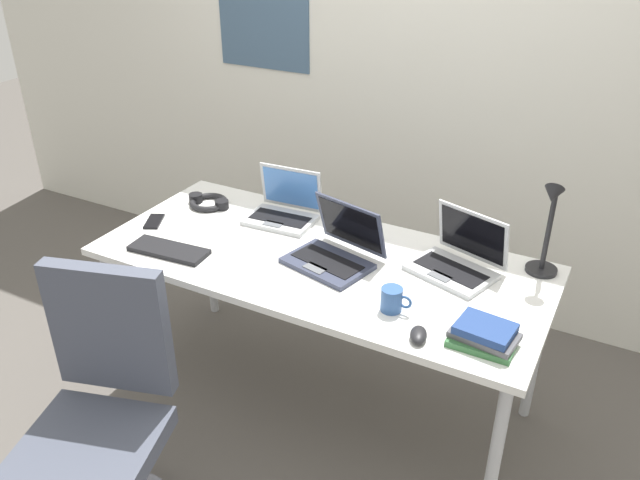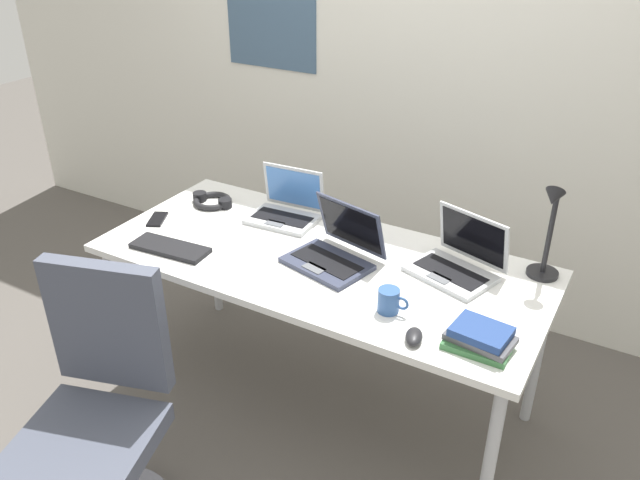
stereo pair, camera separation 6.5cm
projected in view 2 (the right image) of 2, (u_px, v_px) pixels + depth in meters
name	position (u px, v px, depth m)	size (l,w,h in m)	color
ground_plane	(320.00, 398.00, 2.90)	(12.00, 12.00, 0.00)	#56514C
wall_back	(432.00, 60.00, 3.12)	(6.00, 0.13, 2.60)	silver
desk	(320.00, 270.00, 2.57)	(1.80, 0.80, 0.74)	white
desk_lamp	(549.00, 233.00, 2.31)	(0.12, 0.18, 0.40)	black
laptop_front_left	(334.00, 251.00, 2.50)	(0.38, 0.35, 0.23)	#33384C
laptop_near_mouse	(457.00, 262.00, 2.42)	(0.37, 0.34, 0.23)	#B7BABC
laptop_center	(286.00, 209.00, 2.83)	(0.31, 0.25, 0.22)	#B7BABC
external_keyboard	(170.00, 248.00, 2.60)	(0.33, 0.12, 0.02)	black
computer_mouse	(414.00, 337.00, 2.07)	(0.06, 0.10, 0.03)	black
cell_phone	(157.00, 219.00, 2.84)	(0.06, 0.14, 0.01)	black
headphones	(212.00, 201.00, 2.98)	(0.21, 0.18, 0.04)	black
book_stack	(480.00, 338.00, 2.03)	(0.22, 0.16, 0.07)	#336638
coffee_mug	(389.00, 301.00, 2.20)	(0.11, 0.08, 0.09)	#2D518C
office_chair	(98.00, 432.00, 2.18)	(0.56, 0.60, 0.97)	black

